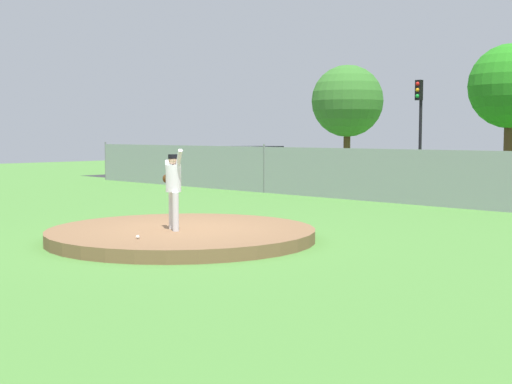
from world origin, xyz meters
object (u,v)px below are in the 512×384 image
at_px(baseball, 138,237).
at_px(traffic_light_near, 420,113).
at_px(parked_car_champagne, 253,165).
at_px(pitcher_youth, 173,183).

xyz_separation_m(baseball, traffic_light_near, (-6.14, 19.94, 2.90)).
bearing_deg(traffic_light_near, parked_car_champagne, -146.26).
distance_m(pitcher_youth, traffic_light_near, 19.61).
bearing_deg(baseball, parked_car_champagne, 128.47).
bearing_deg(pitcher_youth, traffic_light_near, 106.83).
distance_m(baseball, parked_car_champagne, 20.07).
xyz_separation_m(parked_car_champagne, traffic_light_near, (6.34, 4.24, 2.40)).
distance_m(pitcher_youth, baseball, 1.65).
height_order(baseball, traffic_light_near, traffic_light_near).
bearing_deg(baseball, pitcher_youth, 111.19).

